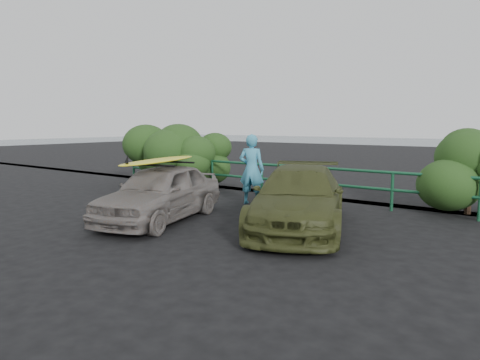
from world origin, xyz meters
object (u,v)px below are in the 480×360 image
(guardrail, at_px, (290,182))
(surfboard, at_px, (160,160))
(olive_vehicle, at_px, (299,198))
(sedan, at_px, (160,193))
(man, at_px, (252,169))

(guardrail, relative_size, surfboard, 4.77)
(olive_vehicle, distance_m, surfboard, 3.29)
(guardrail, distance_m, olive_vehicle, 3.57)
(guardrail, relative_size, sedan, 3.61)
(olive_vehicle, bearing_deg, sedan, -179.19)
(sedan, height_order, olive_vehicle, sedan)
(guardrail, height_order, olive_vehicle, olive_vehicle)
(sedan, bearing_deg, surfboard, -40.58)
(guardrail, xyz_separation_m, olive_vehicle, (1.90, -3.02, 0.14))
(sedan, distance_m, olive_vehicle, 3.21)
(sedan, distance_m, surfboard, 0.75)
(man, height_order, surfboard, man)
(olive_vehicle, bearing_deg, man, 122.32)
(guardrail, relative_size, olive_vehicle, 3.09)
(guardrail, xyz_separation_m, sedan, (-1.05, -4.27, 0.14))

